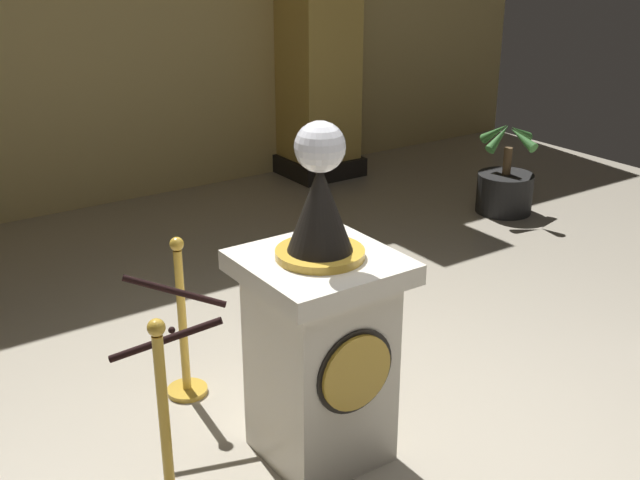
# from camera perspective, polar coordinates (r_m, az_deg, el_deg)

# --- Properties ---
(ground_plane) EXTENTS (11.49, 11.49, 0.00)m
(ground_plane) POSITION_cam_1_polar(r_m,az_deg,el_deg) (4.24, 5.41, -15.65)
(ground_plane) COLOR #B2A893
(pedestal_clock) EXTENTS (0.72, 0.72, 1.77)m
(pedestal_clock) POSITION_cam_1_polar(r_m,az_deg,el_deg) (3.91, 0.04, -6.92)
(pedestal_clock) COLOR silver
(pedestal_clock) RESTS_ON ground_plane
(stanchion_near) EXTENTS (0.24, 0.24, 0.99)m
(stanchion_near) POSITION_cam_1_polar(r_m,az_deg,el_deg) (4.64, -9.88, -7.29)
(stanchion_near) COLOR gold
(stanchion_near) RESTS_ON ground_plane
(stanchion_far) EXTENTS (0.24, 0.24, 1.03)m
(stanchion_far) POSITION_cam_1_polar(r_m,az_deg,el_deg) (3.74, -11.07, -14.85)
(stanchion_far) COLOR gold
(stanchion_far) RESTS_ON ground_plane
(velvet_rope) EXTENTS (0.74, 0.75, 0.22)m
(velvet_rope) POSITION_cam_1_polar(r_m,az_deg,el_deg) (3.97, -10.83, -5.35)
(velvet_rope) COLOR black
(potted_palm_right) EXTENTS (0.65, 0.64, 0.91)m
(potted_palm_right) POSITION_cam_1_polar(r_m,az_deg,el_deg) (7.77, 13.31, 3.80)
(potted_palm_right) COLOR black
(potted_palm_right) RESTS_ON ground_plane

